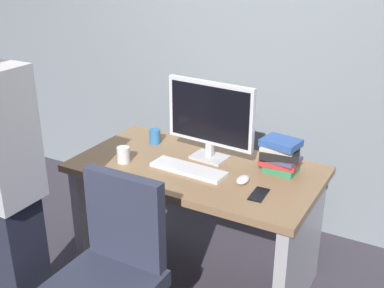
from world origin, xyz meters
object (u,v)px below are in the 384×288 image
object	(u,v)px
monitor	(210,117)
book_stack	(280,155)
mouse	(243,180)
desk	(196,202)
office_chair	(111,288)
cup_by_monitor	(155,136)
cell_phone	(259,194)
cup_near_keyboard	(123,155)
keyboard	(189,169)

from	to	relation	value
monitor	book_stack	world-z (taller)	monitor
monitor	mouse	size ratio (longest dim) A/B	5.41
desk	office_chair	size ratio (longest dim) A/B	1.45
mouse	cup_by_monitor	distance (m)	0.73
mouse	cell_phone	world-z (taller)	mouse
cup_by_monitor	cell_phone	xyz separation A→B (m)	(0.82, -0.32, -0.04)
book_stack	mouse	bearing A→B (deg)	-118.33
cup_near_keyboard	cup_by_monitor	distance (m)	0.33
office_chair	cup_near_keyboard	bearing A→B (deg)	120.80
cell_phone	office_chair	bearing A→B (deg)	-128.02
keyboard	office_chair	bearing A→B (deg)	-87.60
book_stack	cell_phone	distance (m)	0.32
office_chair	cell_phone	distance (m)	0.83
monitor	keyboard	xyz separation A→B (m)	(-0.03, -0.20, -0.25)
desk	cup_near_keyboard	xyz separation A→B (m)	(-0.38, -0.16, 0.27)
mouse	book_stack	xyz separation A→B (m)	(0.12, 0.22, 0.08)
cup_near_keyboard	keyboard	bearing A→B (deg)	11.92
cup_by_monitor	book_stack	bearing A→B (deg)	-0.82
office_chair	keyboard	world-z (taller)	office_chair
keyboard	cup_near_keyboard	bearing A→B (deg)	-165.32
office_chair	book_stack	world-z (taller)	office_chair
office_chair	cup_by_monitor	xyz separation A→B (m)	(-0.37, 0.95, 0.34)
mouse	book_stack	distance (m)	0.26
monitor	cup_by_monitor	bearing A→B (deg)	173.51
keyboard	mouse	distance (m)	0.32
desk	keyboard	xyz separation A→B (m)	(-0.01, -0.08, 0.24)
monitor	office_chair	bearing A→B (deg)	-91.90
desk	office_chair	world-z (taller)	office_chair
mouse	cup_near_keyboard	world-z (taller)	cup_near_keyboard
office_chair	book_stack	bearing A→B (deg)	64.97
book_stack	cell_phone	size ratio (longest dim) A/B	1.60
monitor	cell_phone	xyz separation A→B (m)	(0.41, -0.27, -0.25)
keyboard	book_stack	distance (m)	0.50
keyboard	mouse	size ratio (longest dim) A/B	4.30
desk	cup_by_monitor	xyz separation A→B (m)	(-0.39, 0.17, 0.27)
book_stack	desk	bearing A→B (deg)	-159.74
desk	keyboard	size ratio (longest dim) A/B	3.18
monitor	cup_near_keyboard	xyz separation A→B (m)	(-0.40, -0.28, -0.21)
cup_near_keyboard	desk	bearing A→B (deg)	22.10
cup_by_monitor	book_stack	distance (m)	0.81
office_chair	cell_phone	bearing A→B (deg)	55.00
mouse	cup_near_keyboard	bearing A→B (deg)	-172.30
keyboard	cell_phone	bearing A→B (deg)	-6.48
cup_near_keyboard	book_stack	xyz separation A→B (m)	(0.81, 0.31, 0.05)
monitor	cup_by_monitor	world-z (taller)	monitor
cup_near_keyboard	mouse	bearing A→B (deg)	7.70
cup_near_keyboard	cup_by_monitor	bearing A→B (deg)	90.24
desk	keyboard	bearing A→B (deg)	-95.26
mouse	cup_near_keyboard	size ratio (longest dim) A/B	1.10
monitor	book_stack	distance (m)	0.44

